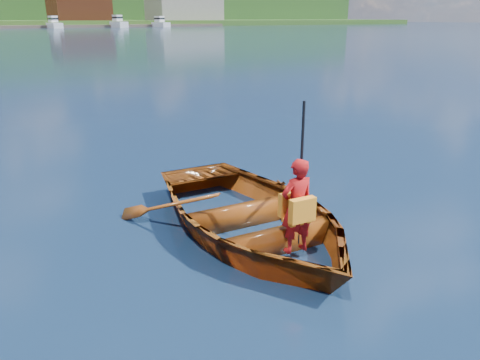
{
  "coord_description": "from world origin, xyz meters",
  "views": [
    {
      "loc": [
        -3.62,
        -5.59,
        2.89
      ],
      "look_at": [
        -0.32,
        -0.67,
        0.83
      ],
      "focal_mm": 35.0,
      "sensor_mm": 36.0,
      "label": 1
    }
  ],
  "objects": [
    {
      "name": "rowboat",
      "position": [
        -0.16,
        -0.67,
        0.29
      ],
      "size": [
        3.41,
        4.48,
        0.87
      ],
      "color": "brown",
      "rests_on": "ground"
    },
    {
      "name": "ground",
      "position": [
        0.0,
        0.0,
        0.0
      ],
      "size": [
        600.0,
        600.0,
        0.0
      ],
      "color": "#0E2A3C",
      "rests_on": "ground"
    },
    {
      "name": "child_paddler",
      "position": [
        -0.09,
        -1.58,
        0.71
      ],
      "size": [
        0.47,
        0.36,
        1.86
      ],
      "color": "red",
      "rests_on": "ground"
    }
  ]
}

